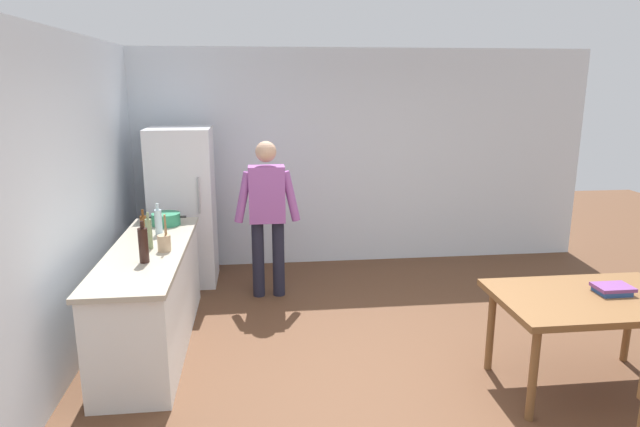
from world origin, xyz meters
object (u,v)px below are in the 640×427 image
object	(u,v)px
refrigerator	(183,207)
book_stack	(612,289)
utensil_jar	(164,242)
bottle_wine_dark	(143,245)
bottle_water_clear	(158,222)
dining_table	(591,306)
bottle_vinegar_tall	(149,233)
person	(267,209)
bottle_beer_brown	(144,226)
cooking_pot	(166,219)

from	to	relation	value
refrigerator	book_stack	world-z (taller)	refrigerator
utensil_jar	bottle_wine_dark	bearing A→B (deg)	-111.35
refrigerator	bottle_water_clear	xyz separation A→B (m)	(-0.07, -1.16, 0.13)
refrigerator	bottle_water_clear	distance (m)	1.17
dining_table	bottle_wine_dark	size ratio (longest dim) A/B	4.12
refrigerator	bottle_wine_dark	xyz separation A→B (m)	(-0.05, -1.97, 0.15)
dining_table	book_stack	bearing A→B (deg)	11.19
dining_table	utensil_jar	world-z (taller)	utensil_jar
dining_table	bottle_vinegar_tall	distance (m)	3.57
bottle_vinegar_tall	utensil_jar	bearing A→B (deg)	-33.31
person	bottle_water_clear	size ratio (longest dim) A/B	5.67
refrigerator	person	size ratio (longest dim) A/B	1.06
refrigerator	bottle_beer_brown	world-z (taller)	refrigerator
refrigerator	dining_table	world-z (taller)	refrigerator
dining_table	book_stack	world-z (taller)	book_stack
bottle_water_clear	utensil_jar	bearing A→B (deg)	-75.74
cooking_pot	utensil_jar	size ratio (longest dim) A/B	1.25
bottle_vinegar_tall	bottle_beer_brown	bearing A→B (deg)	107.77
person	dining_table	xyz separation A→B (m)	(2.35, -2.15, -0.31)
person	utensil_jar	distance (m)	1.44
bottle_beer_brown	dining_table	bearing A→B (deg)	-22.85
refrigerator	dining_table	size ratio (longest dim) A/B	1.29
cooking_pot	book_stack	distance (m)	4.01
bottle_vinegar_tall	cooking_pot	bearing A→B (deg)	88.92
person	book_stack	xyz separation A→B (m)	(2.53, -2.11, -0.20)
utensil_jar	bottle_vinegar_tall	world-z (taller)	same
person	cooking_pot	size ratio (longest dim) A/B	4.25
bottle_beer_brown	book_stack	bearing A→B (deg)	-21.32
refrigerator	bottle_water_clear	world-z (taller)	refrigerator
person	utensil_jar	size ratio (longest dim) A/B	5.31
book_stack	utensil_jar	bearing A→B (deg)	164.10
person	utensil_jar	xyz separation A→B (m)	(-0.89, -1.13, 0.00)
bottle_vinegar_tall	bottle_beer_brown	xyz separation A→B (m)	(-0.12, 0.37, -0.03)
bottle_wine_dark	bottle_water_clear	world-z (taller)	bottle_wine_dark
utensil_jar	bottle_vinegar_tall	xyz separation A→B (m)	(-0.14, 0.09, 0.06)
utensil_jar	book_stack	size ratio (longest dim) A/B	1.20
bottle_water_clear	book_stack	world-z (taller)	bottle_water_clear
dining_table	bottle_beer_brown	size ratio (longest dim) A/B	5.38
dining_table	utensil_jar	bearing A→B (deg)	162.65
refrigerator	bottle_vinegar_tall	bearing A→B (deg)	-92.86
bottle_wine_dark	book_stack	world-z (taller)	bottle_wine_dark
person	bottle_water_clear	xyz separation A→B (m)	(-1.02, -0.61, 0.05)
dining_table	bottle_water_clear	distance (m)	3.72
refrigerator	book_stack	size ratio (longest dim) A/B	6.73
bottle_vinegar_tall	bottle_beer_brown	world-z (taller)	bottle_vinegar_tall
dining_table	book_stack	distance (m)	0.22
cooking_pot	bottle_vinegar_tall	distance (m)	0.80
bottle_water_clear	bottle_wine_dark	bearing A→B (deg)	-88.45
refrigerator	person	bearing A→B (deg)	-30.23
bottle_vinegar_tall	bottle_wine_dark	distance (m)	0.38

